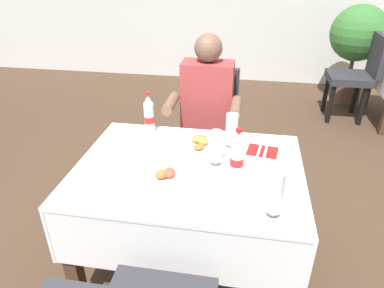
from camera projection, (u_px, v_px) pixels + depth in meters
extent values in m
plane|color=#473323|center=(192.00, 264.00, 2.18)|extent=(11.00, 11.00, 0.00)
cube|color=white|center=(189.00, 168.00, 1.84)|extent=(1.20, 0.90, 0.02)
cube|color=white|center=(172.00, 253.00, 1.54)|extent=(1.20, 0.02, 0.32)
cube|color=white|center=(201.00, 154.00, 2.31)|extent=(1.20, 0.02, 0.32)
cube|color=white|center=(89.00, 183.00, 2.01)|extent=(0.02, 0.90, 0.32)
cube|color=white|center=(298.00, 205.00, 1.84)|extent=(0.02, 0.90, 0.32)
cube|color=#472D1E|center=(72.00, 259.00, 1.76)|extent=(0.07, 0.07, 0.71)
cube|color=#472D1E|center=(123.00, 175.00, 2.43)|extent=(0.07, 0.07, 0.71)
cube|color=#472D1E|center=(280.00, 190.00, 2.28)|extent=(0.07, 0.07, 0.71)
cube|color=#2D2D33|center=(206.00, 140.00, 2.60)|extent=(0.44, 0.44, 0.08)
cube|color=#2D2D33|center=(211.00, 95.00, 2.69)|extent=(0.42, 0.06, 0.44)
cube|color=black|center=(180.00, 179.00, 2.60)|extent=(0.04, 0.04, 0.45)
cube|color=black|center=(225.00, 184.00, 2.56)|extent=(0.04, 0.04, 0.45)
cube|color=black|center=(188.00, 156.00, 2.90)|extent=(0.04, 0.04, 0.45)
cube|color=black|center=(229.00, 160.00, 2.85)|extent=(0.04, 0.04, 0.45)
cylinder|color=#282D42|center=(191.00, 183.00, 2.56)|extent=(0.10, 0.10, 0.45)
cylinder|color=#282D42|center=(212.00, 185.00, 2.54)|extent=(0.10, 0.10, 0.45)
cube|color=#282D42|center=(205.00, 140.00, 2.56)|extent=(0.34, 0.36, 0.12)
cube|color=#9E3838|center=(207.00, 96.00, 2.47)|extent=(0.36, 0.20, 0.50)
sphere|color=brown|center=(208.00, 48.00, 2.31)|extent=(0.19, 0.19, 0.19)
cylinder|color=brown|center=(171.00, 103.00, 2.30)|extent=(0.07, 0.26, 0.07)
cylinder|color=brown|center=(236.00, 108.00, 2.23)|extent=(0.07, 0.26, 0.07)
cylinder|color=white|center=(173.00, 183.00, 1.69)|extent=(0.24, 0.24, 0.01)
ellipsoid|color=#B77A38|center=(168.00, 173.00, 1.73)|extent=(0.08, 0.08, 0.04)
ellipsoid|color=#99602D|center=(161.00, 174.00, 1.71)|extent=(0.08, 0.08, 0.05)
ellipsoid|color=#C14C33|center=(169.00, 173.00, 1.73)|extent=(0.07, 0.09, 0.04)
cylinder|color=white|center=(198.00, 145.00, 2.03)|extent=(0.25, 0.25, 0.01)
ellipsoid|color=#99602D|center=(199.00, 147.00, 1.96)|extent=(0.08, 0.08, 0.03)
ellipsoid|color=#B77A38|center=(203.00, 142.00, 2.01)|extent=(0.07, 0.06, 0.03)
ellipsoid|color=#B77A38|center=(199.00, 139.00, 2.05)|extent=(0.12, 0.11, 0.04)
cylinder|color=white|center=(230.00, 147.00, 2.01)|extent=(0.07, 0.07, 0.01)
cylinder|color=white|center=(231.00, 145.00, 2.00)|extent=(0.02, 0.02, 0.03)
cylinder|color=white|center=(232.00, 129.00, 1.95)|extent=(0.07, 0.07, 0.18)
cylinder|color=gold|center=(231.00, 133.00, 1.96)|extent=(0.06, 0.06, 0.12)
cylinder|color=white|center=(272.00, 217.00, 1.48)|extent=(0.07, 0.07, 0.01)
cylinder|color=white|center=(273.00, 213.00, 1.47)|extent=(0.02, 0.02, 0.03)
cylinder|color=white|center=(276.00, 192.00, 1.42)|extent=(0.06, 0.06, 0.19)
cylinder|color=#C68928|center=(275.00, 198.00, 1.43)|extent=(0.06, 0.06, 0.13)
cylinder|color=white|center=(215.00, 165.00, 1.84)|extent=(0.07, 0.07, 0.01)
cylinder|color=white|center=(215.00, 162.00, 1.83)|extent=(0.02, 0.02, 0.03)
cylinder|color=white|center=(216.00, 146.00, 1.78)|extent=(0.06, 0.06, 0.17)
cylinder|color=black|center=(216.00, 149.00, 1.79)|extent=(0.06, 0.06, 0.13)
cylinder|color=silver|center=(149.00, 118.00, 2.14)|extent=(0.06, 0.06, 0.19)
cylinder|color=red|center=(149.00, 119.00, 2.15)|extent=(0.06, 0.06, 0.04)
cone|color=silver|center=(148.00, 99.00, 2.08)|extent=(0.06, 0.06, 0.05)
cylinder|color=red|center=(148.00, 94.00, 2.07)|extent=(0.03, 0.03, 0.02)
cylinder|color=silver|center=(237.00, 159.00, 1.71)|extent=(0.07, 0.07, 0.20)
cylinder|color=red|center=(237.00, 161.00, 1.71)|extent=(0.07, 0.07, 0.04)
cone|color=silver|center=(238.00, 137.00, 1.65)|extent=(0.06, 0.06, 0.05)
cylinder|color=red|center=(239.00, 130.00, 1.63)|extent=(0.03, 0.03, 0.02)
cube|color=maroon|center=(262.00, 151.00, 1.97)|extent=(0.19, 0.15, 0.01)
cube|color=silver|center=(259.00, 149.00, 1.97)|extent=(0.04, 0.19, 0.01)
cube|color=silver|center=(266.00, 150.00, 1.96)|extent=(0.04, 0.19, 0.01)
cube|color=white|center=(378.00, 74.00, 3.82)|extent=(0.02, 0.88, 0.32)
cube|color=#472D1E|center=(370.00, 80.00, 4.24)|extent=(0.07, 0.07, 0.71)
cube|color=#2D2D33|center=(348.00, 78.00, 3.90)|extent=(0.44, 0.44, 0.08)
cube|color=#2D2D33|center=(378.00, 56.00, 3.74)|extent=(0.06, 0.42, 0.44)
cube|color=black|center=(326.00, 94.00, 4.20)|extent=(0.04, 0.04, 0.45)
cube|color=black|center=(331.00, 104.00, 3.90)|extent=(0.04, 0.04, 0.45)
cube|color=black|center=(355.00, 95.00, 4.15)|extent=(0.04, 0.04, 0.45)
cube|color=black|center=(362.00, 106.00, 3.85)|extent=(0.04, 0.04, 0.45)
cylinder|color=brown|center=(346.00, 91.00, 4.51)|extent=(0.35, 0.35, 0.28)
cylinder|color=brown|center=(351.00, 68.00, 4.37)|extent=(0.05, 0.05, 0.33)
sphere|color=#387533|center=(359.00, 33.00, 4.16)|extent=(0.66, 0.66, 0.66)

